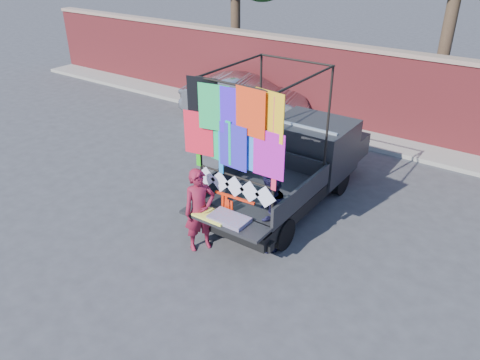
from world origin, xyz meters
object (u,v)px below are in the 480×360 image
Objects in this scene: pickup_truck at (300,162)px; woman at (200,210)px; man at (270,213)px; sedan at (245,98)px.

pickup_truck is 3.09× the size of woman.
woman is at bearing -73.01° from man.
pickup_truck reaches higher than woman.
woman is (-0.55, -3.00, 0.01)m from pickup_truck.
man is at bearing -157.16° from sedan.
pickup_truck is at bearing -147.01° from sedan.
man is (0.57, -2.25, -0.03)m from pickup_truck.
pickup_truck reaches higher than sedan.
pickup_truck is 3.05m from woman.
pickup_truck is 3.26× the size of man.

